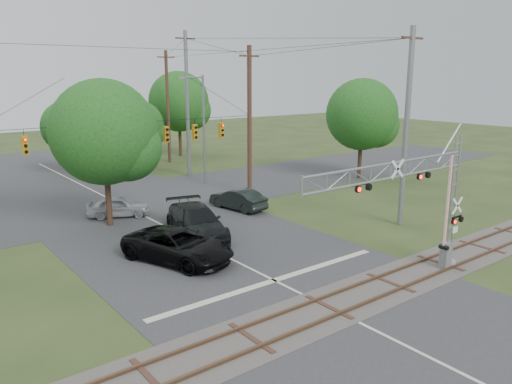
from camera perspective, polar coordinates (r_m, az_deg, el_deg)
ground at (r=19.98m, az=12.58°, el=-14.85°), size 160.00×160.00×0.00m
road_main at (r=26.82m, az=-4.11°, el=-7.07°), size 14.00×90.00×0.02m
road_cross at (r=38.78m, az=-15.66°, el=-1.14°), size 90.00×12.00×0.02m
railroad_track at (r=21.14m, az=8.33°, el=-12.92°), size 90.00×3.20×0.17m
crossing_gantry at (r=23.35m, az=17.98°, el=-0.39°), size 10.54×0.83×6.49m
traffic_signal_span at (r=34.53m, az=-12.34°, el=6.87°), size 19.34×0.36×11.50m
pickup_black at (r=25.85m, az=-8.91°, el=-6.06°), size 4.67×6.59×1.67m
car_dark at (r=29.45m, az=-6.84°, el=-3.41°), size 4.16×6.80×1.84m
sedan_silver at (r=34.77m, az=-15.46°, el=-1.60°), size 4.39×3.24×1.39m
suv_dark at (r=35.36m, az=-2.08°, el=-0.81°), size 2.24×4.67×1.48m
streetlight at (r=43.13m, az=-6.20°, el=7.70°), size 2.49×0.26×9.33m
utility_poles at (r=38.69m, az=-12.17°, el=8.25°), size 24.77×30.28×13.20m
treeline at (r=45.06m, az=-17.39°, el=7.76°), size 50.67×28.81×9.80m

